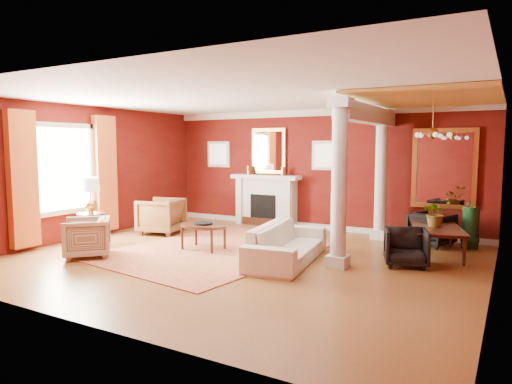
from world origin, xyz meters
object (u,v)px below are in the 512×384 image
Objects in this scene: armchair_leopard at (161,214)px; side_table at (90,200)px; armchair_stripe at (87,236)px; dining_table at (439,233)px; coffee_table at (203,227)px; sofa at (287,237)px.

armchair_leopard is 1.72m from side_table.
dining_table is (5.56, 3.29, 0.02)m from armchair_stripe.
side_table is (-2.34, -0.70, 0.45)m from coffee_table.
coffee_table is 2.49m from side_table.
sofa reaches higher than dining_table.
sofa is 3.79m from armchair_leopard.
armchair_leopard is 5.98m from dining_table.
side_table is (-0.49, -1.59, 0.46)m from armchair_leopard.
sofa is at bearing -0.73° from coffee_table.
coffee_table is (1.50, 1.52, 0.06)m from armchair_stripe.
armchair_stripe is 1.28m from side_table.
dining_table is at bearing 85.93° from armchair_leopard.
coffee_table is 0.66× the size of dining_table.
side_table reaches higher than dining_table.
coffee_table is 0.73× the size of side_table.
sofa is 2.50× the size of armchair_leopard.
dining_table is at bearing 21.11° from side_table.
coffee_table is at bearing 51.94° from armchair_leopard.
side_table reaches higher than armchair_stripe.
armchair_leopard reaches higher than dining_table.
armchair_stripe is 0.53× the size of dining_table.
coffee_table is at bearing 90.37° from armchair_stripe.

